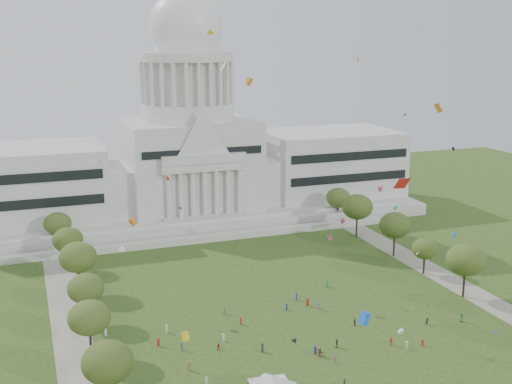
# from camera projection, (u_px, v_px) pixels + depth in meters

# --- Properties ---
(ground) EXTENTS (400.00, 400.00, 0.00)m
(ground) POSITION_uv_depth(u_px,v_px,m) (334.00, 359.00, 126.98)
(ground) COLOR #324B18
(ground) RESTS_ON ground
(capitol) EXTENTS (160.00, 64.50, 91.30)m
(capitol) POSITION_uv_depth(u_px,v_px,m) (189.00, 154.00, 225.57)
(capitol) COLOR beige
(capitol) RESTS_ON ground
(path_left) EXTENTS (8.00, 160.00, 0.04)m
(path_left) POSITION_uv_depth(u_px,v_px,m) (71.00, 333.00, 138.36)
(path_left) COLOR gray
(path_left) RESTS_ON ground
(path_right) EXTENTS (8.00, 160.00, 0.04)m
(path_right) POSITION_uv_depth(u_px,v_px,m) (445.00, 278.00, 170.41)
(path_right) COLOR gray
(path_right) RESTS_ON ground
(row_tree_l_1) EXTENTS (8.86, 8.86, 12.59)m
(row_tree_l_1) POSITION_uv_depth(u_px,v_px,m) (108.00, 362.00, 107.48)
(row_tree_l_1) COLOR black
(row_tree_l_1) RESTS_ON ground
(row_tree_l_2) EXTENTS (8.42, 8.42, 11.97)m
(row_tree_l_2) POSITION_uv_depth(u_px,v_px,m) (89.00, 318.00, 125.78)
(row_tree_l_2) COLOR black
(row_tree_l_2) RESTS_ON ground
(row_tree_r_2) EXTENTS (9.55, 9.55, 13.58)m
(row_tree_r_2) POSITION_uv_depth(u_px,v_px,m) (466.00, 260.00, 155.41)
(row_tree_r_2) COLOR black
(row_tree_r_2) RESTS_ON ground
(row_tree_l_3) EXTENTS (8.12, 8.12, 11.55)m
(row_tree_l_3) POSITION_uv_depth(u_px,v_px,m) (86.00, 288.00, 141.34)
(row_tree_l_3) COLOR black
(row_tree_l_3) RESTS_ON ground
(row_tree_r_3) EXTENTS (7.01, 7.01, 9.98)m
(row_tree_r_3) POSITION_uv_depth(u_px,v_px,m) (425.00, 249.00, 171.66)
(row_tree_r_3) COLOR black
(row_tree_r_3) RESTS_ON ground
(row_tree_l_4) EXTENTS (9.29, 9.29, 13.21)m
(row_tree_l_4) POSITION_uv_depth(u_px,v_px,m) (78.00, 257.00, 157.97)
(row_tree_l_4) COLOR black
(row_tree_l_4) RESTS_ON ground
(row_tree_r_4) EXTENTS (9.19, 9.19, 13.06)m
(row_tree_r_4) POSITION_uv_depth(u_px,v_px,m) (395.00, 225.00, 185.48)
(row_tree_r_4) COLOR black
(row_tree_r_4) RESTS_ON ground
(row_tree_l_5) EXTENTS (8.33, 8.33, 11.85)m
(row_tree_l_5) POSITION_uv_depth(u_px,v_px,m) (68.00, 240.00, 174.80)
(row_tree_l_5) COLOR black
(row_tree_l_5) RESTS_ON ground
(row_tree_r_5) EXTENTS (9.82, 9.82, 13.96)m
(row_tree_r_5) POSITION_uv_depth(u_px,v_px,m) (357.00, 207.00, 203.32)
(row_tree_r_5) COLOR black
(row_tree_r_5) RESTS_ON ground
(row_tree_l_6) EXTENTS (8.19, 8.19, 11.64)m
(row_tree_l_6) POSITION_uv_depth(u_px,v_px,m) (58.00, 224.00, 190.84)
(row_tree_l_6) COLOR black
(row_tree_l_6) RESTS_ON ground
(row_tree_r_6) EXTENTS (8.42, 8.42, 11.97)m
(row_tree_r_6) POSITION_uv_depth(u_px,v_px,m) (338.00, 198.00, 220.86)
(row_tree_r_6) COLOR black
(row_tree_r_6) RESTS_ON ground
(event_tent) EXTENTS (10.45, 10.45, 5.34)m
(event_tent) POSITION_uv_depth(u_px,v_px,m) (271.00, 380.00, 111.13)
(event_tent) COLOR #4C4C4C
(event_tent) RESTS_ON ground
(person_0) EXTENTS (1.15, 1.17, 2.04)m
(person_0) POSITION_uv_depth(u_px,v_px,m) (461.00, 317.00, 143.64)
(person_0) COLOR #33723F
(person_0) RESTS_ON ground
(person_2) EXTENTS (0.84, 0.62, 1.57)m
(person_2) POSITION_uv_depth(u_px,v_px,m) (427.00, 321.00, 142.27)
(person_2) COLOR #26262B
(person_2) RESTS_ON ground
(person_3) EXTENTS (1.13, 1.33, 1.83)m
(person_3) POSITION_uv_depth(u_px,v_px,m) (391.00, 341.00, 132.57)
(person_3) COLOR #B21E1E
(person_3) RESTS_ON ground
(person_4) EXTENTS (0.88, 1.22, 1.86)m
(person_4) POSITION_uv_depth(u_px,v_px,m) (337.00, 343.00, 131.56)
(person_4) COLOR #26262B
(person_4) RESTS_ON ground
(person_5) EXTENTS (1.62, 1.72, 1.83)m
(person_5) POSITION_uv_depth(u_px,v_px,m) (320.00, 353.00, 127.73)
(person_5) COLOR olive
(person_5) RESTS_ON ground
(person_7) EXTENTS (0.80, 0.71, 1.80)m
(person_7) POSITION_uv_depth(u_px,v_px,m) (344.00, 383.00, 116.34)
(person_7) COLOR #26262B
(person_7) RESTS_ON ground
(person_8) EXTENTS (0.84, 0.77, 1.48)m
(person_8) POSITION_uv_depth(u_px,v_px,m) (218.00, 347.00, 130.53)
(person_8) COLOR #B21E1E
(person_8) RESTS_ON ground
(person_9) EXTENTS (1.20, 1.15, 1.70)m
(person_9) POSITION_uv_depth(u_px,v_px,m) (407.00, 345.00, 130.95)
(person_9) COLOR silver
(person_9) RESTS_ON ground
(person_10) EXTENTS (0.56, 0.98, 1.64)m
(person_10) POSITION_uv_depth(u_px,v_px,m) (355.00, 322.00, 141.73)
(person_10) COLOR #26262B
(person_10) RESTS_ON ground
(distant_crowd) EXTENTS (62.15, 36.36, 1.92)m
(distant_crowd) POSITION_uv_depth(u_px,v_px,m) (243.00, 332.00, 136.90)
(distant_crowd) COLOR #4C4C51
(distant_crowd) RESTS_ON ground
(kite_swarm) EXTENTS (88.76, 107.01, 60.26)m
(kite_swarm) POSITION_uv_depth(u_px,v_px,m) (329.00, 222.00, 128.86)
(kite_swarm) COLOR green
(kite_swarm) RESTS_ON ground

